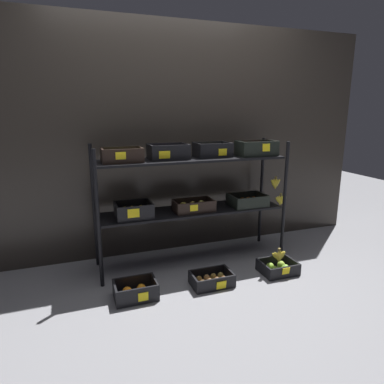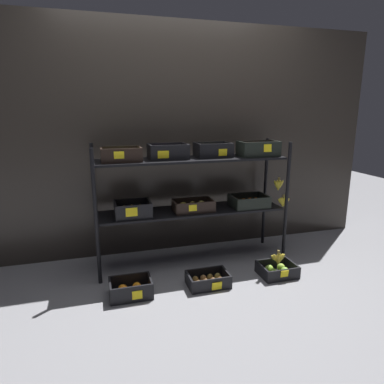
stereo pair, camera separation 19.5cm
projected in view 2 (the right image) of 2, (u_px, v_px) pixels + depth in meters
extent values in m
plane|color=gray|center=(192.00, 260.00, 3.29)|extent=(10.00, 10.00, 0.00)
cube|color=#2D2823|center=(181.00, 141.00, 3.41)|extent=(4.13, 0.12, 2.23)
cylinder|color=black|center=(96.00, 219.00, 2.73)|extent=(0.03, 0.03, 1.13)
cylinder|color=black|center=(286.00, 203.00, 3.20)|extent=(0.03, 0.03, 1.13)
cylinder|color=black|center=(95.00, 205.00, 3.12)|extent=(0.03, 0.03, 1.13)
cylinder|color=black|center=(265.00, 192.00, 3.59)|extent=(0.03, 0.03, 1.13)
cube|color=black|center=(192.00, 211.00, 3.17)|extent=(1.70, 0.39, 0.02)
cube|color=black|center=(192.00, 159.00, 3.06)|extent=(1.70, 0.39, 0.02)
cube|color=black|center=(133.00, 215.00, 2.98)|extent=(0.31, 0.25, 0.01)
cube|color=black|center=(134.00, 212.00, 2.86)|extent=(0.31, 0.02, 0.12)
cube|color=black|center=(131.00, 205.00, 3.08)|extent=(0.31, 0.02, 0.12)
cube|color=black|center=(115.00, 210.00, 2.93)|extent=(0.02, 0.22, 0.12)
cube|color=black|center=(150.00, 207.00, 3.01)|extent=(0.02, 0.22, 0.12)
ellipsoid|color=yellow|center=(125.00, 213.00, 2.91)|extent=(0.06, 0.06, 0.08)
ellipsoid|color=yellow|center=(133.00, 212.00, 2.93)|extent=(0.06, 0.06, 0.08)
ellipsoid|color=yellow|center=(141.00, 211.00, 2.95)|extent=(0.06, 0.06, 0.08)
ellipsoid|color=yellow|center=(124.00, 210.00, 2.99)|extent=(0.06, 0.06, 0.08)
ellipsoid|color=yellow|center=(132.00, 209.00, 3.01)|extent=(0.06, 0.06, 0.08)
ellipsoid|color=yellow|center=(140.00, 208.00, 3.03)|extent=(0.06, 0.06, 0.08)
cube|color=yellow|center=(132.00, 212.00, 2.84)|extent=(0.10, 0.00, 0.07)
cube|color=black|center=(193.00, 210.00, 3.13)|extent=(0.37, 0.21, 0.01)
cube|color=black|center=(196.00, 208.00, 3.03)|extent=(0.37, 0.02, 0.09)
cube|color=black|center=(190.00, 202.00, 3.21)|extent=(0.37, 0.02, 0.09)
cube|color=black|center=(174.00, 206.00, 3.07)|extent=(0.02, 0.18, 0.09)
cube|color=black|center=(211.00, 203.00, 3.16)|extent=(0.02, 0.18, 0.09)
sphere|color=gold|center=(184.00, 207.00, 3.07)|extent=(0.07, 0.07, 0.07)
sphere|color=#D4C94F|center=(194.00, 207.00, 3.10)|extent=(0.07, 0.07, 0.07)
sphere|color=#E6C74F|center=(203.00, 206.00, 3.12)|extent=(0.07, 0.07, 0.07)
sphere|color=#DBC447|center=(183.00, 206.00, 3.12)|extent=(0.07, 0.07, 0.07)
sphere|color=gold|center=(192.00, 205.00, 3.14)|extent=(0.07, 0.07, 0.07)
sphere|color=#D4C958|center=(201.00, 204.00, 3.17)|extent=(0.07, 0.07, 0.07)
cube|color=yellow|center=(193.00, 208.00, 3.01)|extent=(0.07, 0.00, 0.06)
cube|color=black|center=(249.00, 206.00, 3.27)|extent=(0.34, 0.26, 0.01)
cube|color=black|center=(254.00, 204.00, 3.15)|extent=(0.34, 0.02, 0.10)
cube|color=black|center=(244.00, 197.00, 3.37)|extent=(0.34, 0.02, 0.10)
cube|color=black|center=(233.00, 202.00, 3.21)|extent=(0.02, 0.22, 0.10)
cube|color=black|center=(264.00, 199.00, 3.30)|extent=(0.02, 0.22, 0.10)
sphere|color=orange|center=(242.00, 204.00, 3.20)|extent=(0.06, 0.06, 0.06)
sphere|color=orange|center=(247.00, 204.00, 3.21)|extent=(0.06, 0.06, 0.06)
sphere|color=orange|center=(254.00, 203.00, 3.23)|extent=(0.06, 0.06, 0.06)
sphere|color=orange|center=(260.00, 203.00, 3.25)|extent=(0.06, 0.06, 0.06)
sphere|color=orange|center=(238.00, 202.00, 3.27)|extent=(0.06, 0.06, 0.06)
sphere|color=orange|center=(244.00, 202.00, 3.29)|extent=(0.06, 0.06, 0.06)
sphere|color=orange|center=(250.00, 201.00, 3.31)|extent=(0.06, 0.06, 0.06)
sphere|color=orange|center=(256.00, 201.00, 3.32)|extent=(0.06, 0.06, 0.06)
cube|color=black|center=(121.00, 161.00, 2.86)|extent=(0.33, 0.22, 0.01)
cube|color=black|center=(122.00, 155.00, 2.75)|extent=(0.33, 0.02, 0.11)
cube|color=black|center=(120.00, 152.00, 2.94)|extent=(0.33, 0.02, 0.11)
cube|color=black|center=(101.00, 154.00, 2.81)|extent=(0.02, 0.19, 0.11)
cube|color=black|center=(140.00, 153.00, 2.89)|extent=(0.02, 0.19, 0.11)
sphere|color=#89C538|center=(112.00, 157.00, 2.80)|extent=(0.07, 0.07, 0.07)
sphere|color=#82BF45|center=(121.00, 156.00, 2.83)|extent=(0.07, 0.07, 0.07)
sphere|color=#8EB136|center=(131.00, 156.00, 2.85)|extent=(0.07, 0.07, 0.07)
sphere|color=#8BB031|center=(112.00, 156.00, 2.86)|extent=(0.07, 0.07, 0.07)
sphere|color=#96BE43|center=(121.00, 155.00, 2.88)|extent=(0.07, 0.07, 0.07)
sphere|color=#88B241|center=(130.00, 155.00, 2.90)|extent=(0.07, 0.07, 0.07)
cube|color=yellow|center=(119.00, 155.00, 2.74)|extent=(0.08, 0.01, 0.06)
cube|color=black|center=(168.00, 158.00, 3.02)|extent=(0.34, 0.24, 0.01)
cube|color=black|center=(171.00, 152.00, 2.90)|extent=(0.34, 0.02, 0.12)
cube|color=black|center=(165.00, 149.00, 3.10)|extent=(0.34, 0.02, 0.12)
cube|color=black|center=(149.00, 151.00, 2.96)|extent=(0.02, 0.20, 0.12)
cube|color=black|center=(186.00, 150.00, 3.04)|extent=(0.02, 0.20, 0.12)
sphere|color=#641C57|center=(157.00, 156.00, 2.93)|extent=(0.05, 0.05, 0.05)
sphere|color=#561D4E|center=(163.00, 156.00, 2.94)|extent=(0.05, 0.05, 0.05)
sphere|color=#5B2047|center=(169.00, 155.00, 2.96)|extent=(0.05, 0.05, 0.05)
sphere|color=#612C52|center=(175.00, 155.00, 2.97)|extent=(0.05, 0.05, 0.05)
sphere|color=#692C50|center=(181.00, 155.00, 2.99)|extent=(0.05, 0.05, 0.05)
sphere|color=#581F4A|center=(156.00, 155.00, 2.98)|extent=(0.05, 0.05, 0.05)
sphere|color=#5B2C4D|center=(162.00, 155.00, 2.99)|extent=(0.05, 0.05, 0.05)
sphere|color=#5F1955|center=(168.00, 155.00, 3.01)|extent=(0.05, 0.05, 0.05)
sphere|color=#58215D|center=(174.00, 154.00, 3.03)|extent=(0.05, 0.05, 0.05)
sphere|color=#5F1D4A|center=(179.00, 154.00, 3.04)|extent=(0.05, 0.05, 0.05)
sphere|color=#602B5D|center=(156.00, 154.00, 3.03)|extent=(0.05, 0.05, 0.05)
sphere|color=#5E234D|center=(161.00, 154.00, 3.04)|extent=(0.05, 0.05, 0.05)
sphere|color=#692C5A|center=(167.00, 154.00, 3.05)|extent=(0.05, 0.05, 0.05)
sphere|color=#6B2256|center=(172.00, 154.00, 3.07)|extent=(0.05, 0.05, 0.05)
sphere|color=#65184E|center=(178.00, 154.00, 3.08)|extent=(0.05, 0.05, 0.05)
cube|color=yellow|center=(163.00, 155.00, 2.87)|extent=(0.10, 0.01, 0.06)
cube|color=black|center=(213.00, 156.00, 3.14)|extent=(0.32, 0.23, 0.01)
cube|color=black|center=(217.00, 150.00, 3.02)|extent=(0.32, 0.02, 0.12)
cube|color=black|center=(209.00, 148.00, 3.23)|extent=(0.32, 0.02, 0.12)
cube|color=black|center=(197.00, 150.00, 3.08)|extent=(0.02, 0.20, 0.12)
cube|color=black|center=(228.00, 149.00, 3.16)|extent=(0.02, 0.20, 0.12)
ellipsoid|color=#A8B451|center=(206.00, 151.00, 3.07)|extent=(0.07, 0.07, 0.09)
ellipsoid|color=#B7B94F|center=(214.00, 151.00, 3.09)|extent=(0.07, 0.07, 0.09)
ellipsoid|color=#A6C34F|center=(222.00, 151.00, 3.11)|extent=(0.07, 0.07, 0.09)
ellipsoid|color=#AFAF52|center=(205.00, 150.00, 3.13)|extent=(0.07, 0.07, 0.09)
ellipsoid|color=tan|center=(212.00, 150.00, 3.16)|extent=(0.07, 0.07, 0.09)
ellipsoid|color=#B9BB5C|center=(220.00, 150.00, 3.18)|extent=(0.07, 0.07, 0.09)
cube|color=yellow|center=(223.00, 152.00, 3.03)|extent=(0.08, 0.01, 0.06)
cube|color=black|center=(258.00, 156.00, 3.18)|extent=(0.37, 0.21, 0.01)
cube|color=black|center=(263.00, 149.00, 3.08)|extent=(0.37, 0.02, 0.13)
cube|color=black|center=(254.00, 147.00, 3.25)|extent=(0.37, 0.02, 0.13)
cube|color=black|center=(241.00, 149.00, 3.12)|extent=(0.02, 0.17, 0.13)
cube|color=black|center=(275.00, 147.00, 3.21)|extent=(0.02, 0.17, 0.13)
sphere|color=red|center=(250.00, 152.00, 3.12)|extent=(0.07, 0.07, 0.07)
sphere|color=red|center=(260.00, 151.00, 3.15)|extent=(0.07, 0.07, 0.07)
sphere|color=red|center=(268.00, 151.00, 3.17)|extent=(0.07, 0.07, 0.07)
sphere|color=red|center=(248.00, 151.00, 3.17)|extent=(0.07, 0.07, 0.07)
sphere|color=red|center=(256.00, 151.00, 3.20)|extent=(0.07, 0.07, 0.07)
sphere|color=red|center=(266.00, 150.00, 3.22)|extent=(0.07, 0.07, 0.07)
cube|color=yellow|center=(268.00, 148.00, 3.08)|extent=(0.08, 0.01, 0.07)
cylinder|color=brown|center=(284.00, 196.00, 3.31)|extent=(0.02, 0.02, 0.02)
ellipsoid|color=yellow|center=(281.00, 202.00, 3.31)|extent=(0.09, 0.03, 0.09)
ellipsoid|color=yellow|center=(282.00, 202.00, 3.32)|extent=(0.08, 0.03, 0.10)
ellipsoid|color=yellow|center=(282.00, 202.00, 3.33)|extent=(0.05, 0.03, 0.10)
ellipsoid|color=yellow|center=(284.00, 202.00, 3.33)|extent=(0.05, 0.03, 0.10)
ellipsoid|color=yellow|center=(285.00, 202.00, 3.33)|extent=(0.08, 0.03, 0.10)
ellipsoid|color=yellow|center=(286.00, 202.00, 3.32)|extent=(0.10, 0.04, 0.09)
cylinder|color=brown|center=(279.00, 179.00, 3.37)|extent=(0.02, 0.02, 0.02)
ellipsoid|color=yellow|center=(277.00, 185.00, 3.39)|extent=(0.08, 0.03, 0.11)
ellipsoid|color=yellow|center=(278.00, 185.00, 3.39)|extent=(0.05, 0.03, 0.11)
ellipsoid|color=yellow|center=(279.00, 185.00, 3.40)|extent=(0.05, 0.03, 0.11)
ellipsoid|color=gold|center=(280.00, 185.00, 3.40)|extent=(0.09, 0.03, 0.11)
cube|color=black|center=(131.00, 295.00, 2.66)|extent=(0.33, 0.23, 0.01)
cube|color=black|center=(132.00, 294.00, 2.55)|extent=(0.33, 0.02, 0.12)
cube|color=black|center=(129.00, 281.00, 2.75)|extent=(0.33, 0.02, 0.12)
cube|color=black|center=(110.00, 290.00, 2.61)|extent=(0.02, 0.20, 0.12)
cube|color=black|center=(150.00, 284.00, 2.69)|extent=(0.02, 0.20, 0.12)
sphere|color=orange|center=(124.00, 293.00, 2.61)|extent=(0.07, 0.07, 0.07)
sphere|color=orange|center=(138.00, 291.00, 2.64)|extent=(0.07, 0.07, 0.07)
sphere|color=orange|center=(123.00, 289.00, 2.67)|extent=(0.07, 0.07, 0.07)
sphere|color=orange|center=(137.00, 287.00, 2.70)|extent=(0.07, 0.07, 0.07)
cube|color=yellow|center=(137.00, 295.00, 2.55)|extent=(0.08, 0.01, 0.07)
cube|color=black|center=(208.00, 285.00, 2.82)|extent=(0.34, 0.22, 0.01)
cube|color=black|center=(212.00, 285.00, 2.71)|extent=(0.34, 0.02, 0.10)
cube|color=black|center=(204.00, 273.00, 2.91)|extent=(0.34, 0.02, 0.10)
cube|color=black|center=(189.00, 281.00, 2.76)|extent=(0.02, 0.19, 0.10)
cube|color=black|center=(226.00, 276.00, 2.85)|extent=(0.02, 0.19, 0.10)
ellipsoid|color=brown|center=(199.00, 284.00, 2.75)|extent=(0.05, 0.05, 0.07)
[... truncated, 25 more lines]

